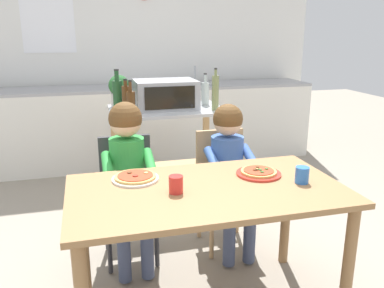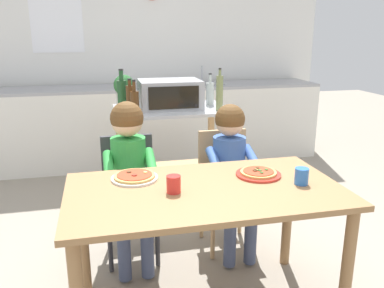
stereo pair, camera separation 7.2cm
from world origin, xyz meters
name	(u,v)px [view 1 (the left image)]	position (x,y,z in m)	size (l,w,h in m)	color
ground_plane	(164,215)	(0.00, 1.22, 0.00)	(12.17, 12.17, 0.00)	gray
back_wall_tiled	(131,43)	(0.00, 3.10, 1.35)	(4.51, 0.14, 2.70)	white
kitchen_counter	(138,125)	(0.00, 2.69, 0.44)	(4.06, 0.60, 1.09)	silver
kitchen_island_cart	(167,142)	(0.08, 1.41, 0.58)	(0.93, 0.62, 0.87)	#B7BABF
toaster_oven	(165,94)	(0.07, 1.41, 0.99)	(0.50, 0.38, 0.23)	#999BA0
bottle_brown_beer	(205,93)	(0.44, 1.49, 0.97)	(0.07, 0.07, 0.27)	#ADB7B2
bottle_clear_vinegar	(131,103)	(-0.24, 1.18, 0.97)	(0.07, 0.07, 0.27)	#4C2D14
bottle_slim_sauce	(215,92)	(0.45, 1.24, 1.01)	(0.06, 0.06, 0.34)	olive
bottle_squat_spirits	(126,99)	(-0.26, 1.28, 0.98)	(0.06, 0.06, 0.27)	#4C2D14
bottle_tall_green_wine	(118,94)	(-0.32, 1.40, 1.00)	(0.07, 0.07, 0.33)	#1E4723
potted_herb_plant	(119,90)	(-0.29, 1.62, 1.01)	(0.18, 0.18, 0.27)	beige
dining_table	(207,206)	(0.00, 0.00, 0.62)	(1.40, 0.77, 0.72)	olive
dining_chair_left	(128,189)	(-0.34, 0.68, 0.48)	(0.36, 0.36, 0.81)	#333338
dining_chair_right	(223,180)	(0.33, 0.68, 0.48)	(0.36, 0.36, 0.81)	tan
child_in_green_shirt	(128,164)	(-0.34, 0.57, 0.70)	(0.32, 0.42, 1.06)	#424C6B
child_in_blue_striped_shirt	(230,160)	(0.33, 0.56, 0.67)	(0.32, 0.42, 1.01)	#424C6B
pizza_plate_white	(135,178)	(-0.34, 0.21, 0.73)	(0.25, 0.25, 0.03)	white
pizza_plate_red_rimmed	(259,173)	(0.33, 0.11, 0.73)	(0.25, 0.25, 0.03)	red
drinking_cup_blue	(302,175)	(0.50, -0.06, 0.76)	(0.07, 0.07, 0.09)	blue
drinking_cup_red	(176,184)	(-0.17, -0.02, 0.77)	(0.07, 0.07, 0.09)	red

